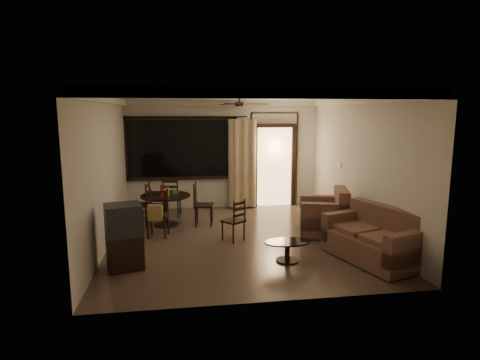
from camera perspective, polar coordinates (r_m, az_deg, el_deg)
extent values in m
plane|color=#7F6651|center=(8.11, -0.12, -8.30)|extent=(5.50, 5.50, 0.00)
plane|color=beige|center=(10.50, -2.31, 3.63)|extent=(5.00, 0.00, 5.00)
plane|color=beige|center=(5.13, 4.35, -2.75)|extent=(5.00, 0.00, 5.00)
plane|color=beige|center=(7.83, -18.53, 1.08)|extent=(0.00, 5.50, 5.50)
plane|color=beige|center=(8.52, 16.76, 1.82)|extent=(0.00, 5.50, 5.50)
plane|color=white|center=(7.72, -0.13, 11.88)|extent=(5.50, 5.50, 0.00)
cube|color=black|center=(10.40, -8.36, 4.44)|extent=(2.70, 0.04, 1.45)
cylinder|color=black|center=(10.27, -7.90, 8.89)|extent=(3.20, 0.03, 0.03)
cube|color=#FFC684|center=(10.73, 4.92, 1.85)|extent=(0.91, 0.03, 2.08)
cube|color=white|center=(9.48, 13.96, 2.09)|extent=(0.02, 0.18, 0.12)
cylinder|color=black|center=(7.72, -0.13, 11.43)|extent=(0.03, 0.03, 0.12)
cylinder|color=black|center=(7.72, -0.13, 10.76)|extent=(0.16, 0.16, 0.08)
cylinder|color=black|center=(9.05, -10.57, -2.22)|extent=(1.09, 1.09, 0.04)
cylinder|color=black|center=(9.12, -10.50, -4.24)|extent=(0.11, 0.11, 0.64)
cylinder|color=black|center=(9.20, -10.44, -6.19)|extent=(0.55, 0.55, 0.03)
cylinder|color=maroon|center=(9.08, -11.10, -1.36)|extent=(0.06, 0.06, 0.22)
cylinder|color=#B38213|center=(8.97, -10.19, -1.60)|extent=(0.06, 0.06, 0.18)
cube|color=#22733A|center=(9.11, -9.21, -1.82)|extent=(0.14, 0.10, 0.05)
cube|color=black|center=(9.26, -14.05, -3.43)|extent=(0.48, 0.48, 0.04)
cube|color=black|center=(8.97, -5.18, -3.60)|extent=(0.48, 0.48, 0.04)
cube|color=black|center=(8.28, -11.62, -4.88)|extent=(0.48, 0.48, 0.04)
cube|color=tan|center=(8.04, -11.98, -4.60)|extent=(0.29, 0.12, 0.32)
cube|color=black|center=(9.86, -9.66, -2.49)|extent=(0.48, 0.48, 0.04)
cube|color=black|center=(6.82, -16.06, -9.74)|extent=(0.66, 0.62, 0.56)
cube|color=black|center=(6.67, -16.27, -5.45)|extent=(0.66, 0.62, 0.50)
cube|color=black|center=(6.71, -13.90, -5.26)|extent=(0.12, 0.39, 0.34)
cube|color=#462720|center=(7.25, 18.21, -9.12)|extent=(1.35, 1.85, 0.41)
cube|color=#462720|center=(7.38, 20.22, -6.12)|extent=(0.71, 1.64, 0.67)
cube|color=#462720|center=(6.71, 22.74, -9.04)|extent=(0.89, 0.45, 0.52)
cube|color=#462720|center=(7.70, 14.44, -6.22)|extent=(0.89, 0.45, 0.52)
cube|color=#462720|center=(7.14, 18.01, -7.39)|extent=(1.04, 1.57, 0.12)
cube|color=#462720|center=(8.49, 11.71, -5.98)|extent=(1.15, 1.15, 0.44)
cube|color=#462720|center=(8.44, 14.23, -3.62)|extent=(0.46, 0.96, 0.72)
cube|color=#462720|center=(8.08, 11.97, -5.17)|extent=(0.96, 0.44, 0.55)
cube|color=#462720|center=(8.79, 11.57, -3.95)|extent=(0.96, 0.44, 0.55)
cube|color=#462720|center=(8.42, 11.39, -4.31)|extent=(0.83, 0.87, 0.13)
ellipsoid|color=navy|center=(8.39, 11.42, -3.54)|extent=(0.40, 0.33, 0.12)
ellipsoid|color=black|center=(6.88, 6.77, -8.75)|extent=(0.79, 0.48, 0.03)
cylinder|color=black|center=(6.94, 6.74, -10.07)|extent=(0.09, 0.09, 0.32)
cylinder|color=black|center=(6.99, 6.72, -11.26)|extent=(0.39, 0.39, 0.03)
cube|color=black|center=(7.87, -0.97, -5.84)|extent=(0.52, 0.52, 0.04)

